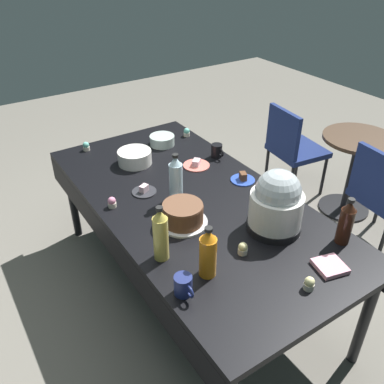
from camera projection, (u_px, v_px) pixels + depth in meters
The scene contains 25 objects.
ground at pixel (192, 286), 2.95m from camera, with size 9.00×9.00×0.00m, color slate.
potluck_table at pixel (192, 207), 2.58m from camera, with size 2.20×1.10×0.75m.
frosted_layer_cake at pixel (183, 214), 2.31m from camera, with size 0.28×0.28×0.13m.
slow_cooker at pixel (276, 203), 2.21m from camera, with size 0.30×0.30×0.37m.
glass_salad_bowl at pixel (162, 140), 3.17m from camera, with size 0.19×0.19×0.07m, color #B2C6BC.
ceramic_snack_bowl at pixel (135, 157), 2.91m from camera, with size 0.24×0.24×0.10m, color silver.
dessert_plate_cobalt at pixel (242, 178), 2.73m from camera, with size 0.16×0.16×0.06m.
dessert_plate_coral at pixel (196, 164), 2.89m from camera, with size 0.19×0.19×0.05m.
dessert_plate_charcoal at pixel (144, 191), 2.60m from camera, with size 0.16×0.16×0.05m.
cupcake_cocoa at pixel (86, 146), 3.09m from camera, with size 0.05×0.05×0.07m.
cupcake_berry at pixel (309, 284), 1.90m from camera, with size 0.05×0.05×0.07m.
cupcake_lemon at pixel (243, 249), 2.10m from camera, with size 0.05×0.05×0.07m.
cupcake_rose at pixel (187, 132), 3.30m from camera, with size 0.05×0.05×0.07m.
cupcake_vanilla at pixel (112, 202), 2.46m from camera, with size 0.05×0.05×0.07m.
soda_bottle_cola at pixel (346, 222), 2.13m from camera, with size 0.08×0.08×0.27m.
soda_bottle_orange_juice at pixel (208, 253), 1.93m from camera, with size 0.08×0.08×0.28m.
soda_bottle_water at pixel (176, 179), 2.46m from camera, with size 0.08×0.08×0.31m.
soda_bottle_ginger_ale at pixel (161, 235), 2.02m from camera, with size 0.08×0.08×0.31m.
coffee_mug_olive at pixel (265, 188), 2.57m from camera, with size 0.13×0.09×0.09m.
coffee_mug_navy at pixel (183, 285), 1.86m from camera, with size 0.13×0.09×0.10m.
coffee_mug_black at pixel (217, 151), 2.99m from camera, with size 0.12×0.08×0.10m.
paper_napkin_stack at pixel (330, 266), 2.02m from camera, with size 0.14×0.14×0.02m, color pink.
maroon_chair_left at pixel (292, 146), 3.75m from camera, with size 0.49×0.49×0.85m.
maroon_chair_right at pixel (383, 193), 3.09m from camera, with size 0.49×0.49×0.85m.
round_cafe_table at pixel (354, 161), 3.50m from camera, with size 0.60×0.60×0.72m.
Camera 1 is at (1.78, -1.16, 2.16)m, focal length 38.50 mm.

